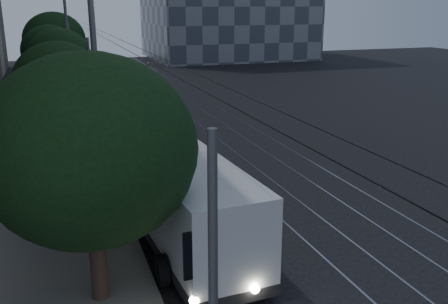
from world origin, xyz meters
name	(u,v)px	position (x,y,z in m)	size (l,w,h in m)	color
ground	(265,212)	(0.00, 0.00, 0.00)	(120.00, 120.00, 0.00)	black
sidewalk	(50,117)	(-7.50, 20.00, 0.07)	(5.00, 90.00, 0.15)	gray
tram_rails	(189,108)	(2.50, 20.00, 0.01)	(4.52, 90.00, 0.02)	gray
overhead_wires	(83,66)	(-4.97, 20.00, 3.47)	(2.23, 90.00, 6.00)	black
trolleybus	(170,184)	(-3.66, -0.09, 1.59)	(3.15, 11.64, 5.63)	silver
pickup_silver	(149,146)	(-2.82, 8.00, 0.71)	(2.36, 5.12, 1.42)	#95979C
car_white_a	(109,116)	(-3.92, 15.56, 0.77)	(1.82, 4.53, 1.54)	#B2B2B6
car_white_b	(120,106)	(-2.70, 19.50, 0.62)	(1.74, 4.28, 1.24)	white
car_white_c	(92,94)	(-4.20, 24.62, 0.74)	(1.57, 4.51, 1.49)	silver
car_white_d	(96,81)	(-3.19, 31.97, 0.68)	(1.60, 3.97, 1.35)	#B3B3B8
tree_0	(90,151)	(-6.50, -4.07, 4.17)	(5.26, 5.26, 6.55)	#2F201A
tree_1	(76,111)	(-6.50, 1.85, 3.97)	(4.58, 4.58, 6.05)	#2F201A
tree_2	(59,82)	(-6.86, 8.53, 4.08)	(4.16, 4.16, 5.97)	#2F201A
tree_3	(59,57)	(-6.50, 19.29, 4.20)	(4.17, 4.17, 6.10)	#2F201A
tree_4	(50,51)	(-7.00, 26.54, 4.03)	(4.50, 4.50, 6.07)	#2F201A
tree_5	(54,40)	(-6.50, 33.89, 4.39)	(5.69, 5.69, 6.96)	#2F201A
streetlamp_near	(108,71)	(-5.40, 0.89, 5.44)	(2.19, 0.44, 8.93)	slate
streetlamp_far	(73,23)	(-5.38, 21.23, 6.31)	(2.53, 0.44, 10.53)	slate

